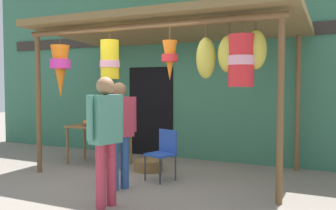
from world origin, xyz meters
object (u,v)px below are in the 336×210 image
at_px(wicker_basket_by_table, 149,165).
at_px(customer_foreground, 106,130).
at_px(vendor_in_orange, 119,127).
at_px(display_table, 99,130).
at_px(flower_heap_on_table, 98,122).
at_px(folding_chair, 164,150).

relative_size(wicker_basket_by_table, customer_foreground, 0.31).
height_order(vendor_in_orange, customer_foreground, customer_foreground).
distance_m(display_table, customer_foreground, 2.71).
bearing_deg(display_table, wicker_basket_by_table, -4.56).
bearing_deg(flower_heap_on_table, folding_chair, -16.07).
distance_m(display_table, vendor_in_orange, 1.93).
height_order(display_table, flower_heap_on_table, flower_heap_on_table).
distance_m(flower_heap_on_table, folding_chair, 1.79).
xyz_separation_m(vendor_in_orange, customer_foreground, (0.29, -0.78, 0.04)).
bearing_deg(wicker_basket_by_table, customer_foreground, -77.09).
bearing_deg(wicker_basket_by_table, vendor_in_orange, -82.20).
relative_size(display_table, folding_chair, 1.50).
xyz_separation_m(wicker_basket_by_table, vendor_in_orange, (0.17, -1.25, 0.86)).
height_order(flower_heap_on_table, folding_chair, flower_heap_on_table).
height_order(flower_heap_on_table, vendor_in_orange, vendor_in_orange).
relative_size(flower_heap_on_table, vendor_in_orange, 0.40).
relative_size(vendor_in_orange, customer_foreground, 0.96).
distance_m(flower_heap_on_table, vendor_in_orange, 1.84).
relative_size(flower_heap_on_table, folding_chair, 0.78).
bearing_deg(wicker_basket_by_table, folding_chair, -40.65).
bearing_deg(wicker_basket_by_table, flower_heap_on_table, 178.66).
distance_m(wicker_basket_by_table, vendor_in_orange, 1.53).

